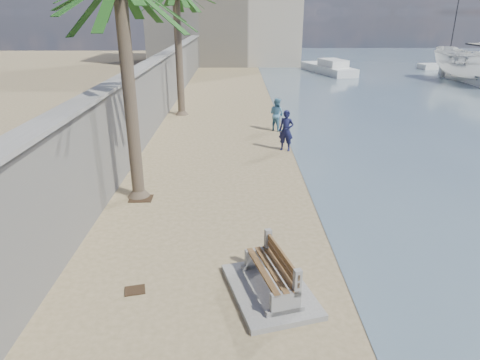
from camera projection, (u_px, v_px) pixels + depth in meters
name	position (u px, v px, depth m)	size (l,w,h in m)	color
seawall	(158.00, 91.00, 25.08)	(0.45, 70.00, 3.50)	gray
wall_cap	(156.00, 59.00, 24.42)	(0.80, 70.00, 0.12)	gray
end_building	(224.00, 4.00, 52.96)	(18.00, 12.00, 14.00)	#B7AA93
bench_far	(271.00, 276.00, 9.70)	(2.30, 2.85, 1.04)	gray
person_a	(286.00, 128.00, 19.66)	(0.78, 0.53, 2.17)	#141637
person_b	(277.00, 113.00, 23.12)	(0.94, 0.73, 1.95)	teal
boat_cruiser	(477.00, 64.00, 38.12)	(3.66, 3.76, 4.30)	silver
yacht_near	(474.00, 77.00, 40.09)	(9.88, 2.77, 1.50)	silver
yacht_far	(328.00, 70.00, 45.50)	(8.60, 2.41, 1.50)	silver
sailboat_west	(447.00, 66.00, 48.94)	(6.93, 2.98, 10.87)	silver
debris_c	(141.00, 199.00, 14.82)	(0.78, 0.63, 0.03)	#382616
debris_d	(135.00, 290.00, 9.93)	(0.46, 0.37, 0.03)	#382616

